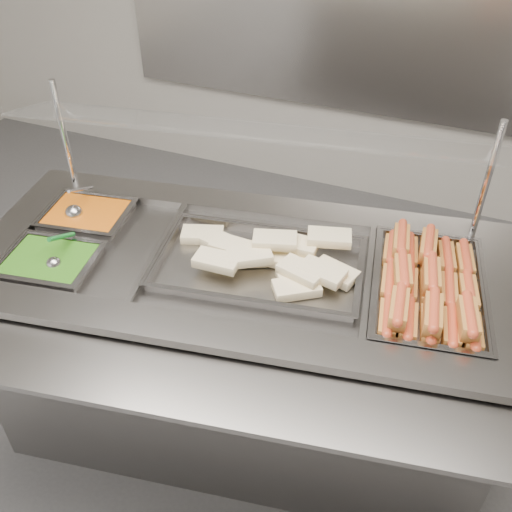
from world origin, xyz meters
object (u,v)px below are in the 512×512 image
at_px(pan_hotdogs, 427,295).
at_px(ladle, 75,212).
at_px(steam_counter, 244,349).
at_px(serving_spoon, 55,259).
at_px(sneeze_guard, 256,133).
at_px(pan_wraps, 259,268).

height_order(pan_hotdogs, ladle, ladle).
bearing_deg(pan_hotdogs, steam_counter, -170.39).
bearing_deg(serving_spoon, pan_hotdogs, 16.50).
bearing_deg(sneeze_guard, ladle, -163.07).
xyz_separation_m(sneeze_guard, serving_spoon, (-0.54, -0.46, -0.35)).
bearing_deg(sneeze_guard, pan_hotdogs, -9.67).
xyz_separation_m(steam_counter, pan_hotdogs, (0.61, 0.10, 0.41)).
relative_size(sneeze_guard, pan_wraps, 2.27).
bearing_deg(pan_hotdogs, sneeze_guard, 170.33).
bearing_deg(ladle, sneeze_guard, 16.93).
height_order(sneeze_guard, ladle, sneeze_guard).
bearing_deg(serving_spoon, steam_counter, 23.31).
height_order(steam_counter, ladle, ladle).
bearing_deg(pan_wraps, pan_hotdogs, 9.61).
distance_m(steam_counter, ladle, 0.83).
distance_m(pan_wraps, ladle, 0.75).
distance_m(sneeze_guard, pan_hotdogs, 0.77).
distance_m(steam_counter, sneeze_guard, 0.84).
distance_m(ladle, serving_spoon, 0.29).
relative_size(steam_counter, pan_wraps, 2.70).
height_order(sneeze_guard, pan_hotdogs, sneeze_guard).
height_order(pan_wraps, ladle, ladle).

